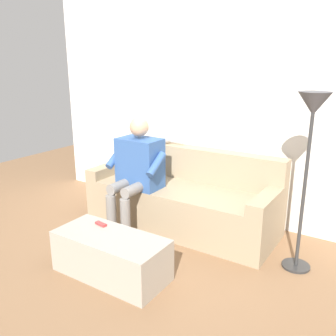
{
  "coord_description": "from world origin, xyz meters",
  "views": [
    {
      "loc": [
        -1.85,
        3.03,
        1.72
      ],
      "look_at": [
        0.0,
        0.17,
        0.72
      ],
      "focal_mm": 38.81,
      "sensor_mm": 36.0,
      "label": 1
    }
  ],
  "objects_px": {
    "remote_red": "(101,224)",
    "floor_lamp": "(311,127)",
    "couch": "(183,199)",
    "coffee_table": "(111,255)",
    "cat_on_backrest": "(160,137)",
    "person_solo_seated": "(137,167)"
  },
  "relations": [
    {
      "from": "couch",
      "to": "coffee_table",
      "type": "distance_m",
      "value": 1.17
    },
    {
      "from": "coffee_table",
      "to": "cat_on_backrest",
      "type": "distance_m",
      "value": 1.65
    },
    {
      "from": "coffee_table",
      "to": "person_solo_seated",
      "type": "height_order",
      "value": "person_solo_seated"
    },
    {
      "from": "person_solo_seated",
      "to": "cat_on_backrest",
      "type": "relative_size",
      "value": 2.4
    },
    {
      "from": "floor_lamp",
      "to": "coffee_table",
      "type": "bearing_deg",
      "value": 37.16
    },
    {
      "from": "cat_on_backrest",
      "to": "coffee_table",
      "type": "bearing_deg",
      "value": 108.16
    },
    {
      "from": "coffee_table",
      "to": "person_solo_seated",
      "type": "distance_m",
      "value": 1.03
    },
    {
      "from": "remote_red",
      "to": "floor_lamp",
      "type": "bearing_deg",
      "value": 38.5
    },
    {
      "from": "coffee_table",
      "to": "floor_lamp",
      "type": "relative_size",
      "value": 0.64
    },
    {
      "from": "coffee_table",
      "to": "remote_red",
      "type": "xyz_separation_m",
      "value": [
        0.2,
        -0.11,
        0.19
      ]
    },
    {
      "from": "couch",
      "to": "coffee_table",
      "type": "bearing_deg",
      "value": 90.0
    },
    {
      "from": "person_solo_seated",
      "to": "cat_on_backrest",
      "type": "xyz_separation_m",
      "value": [
        0.11,
        -0.59,
        0.21
      ]
    },
    {
      "from": "remote_red",
      "to": "floor_lamp",
      "type": "distance_m",
      "value": 1.91
    },
    {
      "from": "cat_on_backrest",
      "to": "remote_red",
      "type": "distance_m",
      "value": 1.44
    },
    {
      "from": "couch",
      "to": "person_solo_seated",
      "type": "height_order",
      "value": "person_solo_seated"
    },
    {
      "from": "coffee_table",
      "to": "remote_red",
      "type": "bearing_deg",
      "value": -28.04
    },
    {
      "from": "couch",
      "to": "cat_on_backrest",
      "type": "xyz_separation_m",
      "value": [
        0.47,
        -0.25,
        0.59
      ]
    },
    {
      "from": "couch",
      "to": "remote_red",
      "type": "bearing_deg",
      "value": 79.28
    },
    {
      "from": "coffee_table",
      "to": "cat_on_backrest",
      "type": "height_order",
      "value": "cat_on_backrest"
    },
    {
      "from": "cat_on_backrest",
      "to": "floor_lamp",
      "type": "relative_size",
      "value": 0.33
    },
    {
      "from": "couch",
      "to": "floor_lamp",
      "type": "relative_size",
      "value": 1.35
    },
    {
      "from": "coffee_table",
      "to": "cat_on_backrest",
      "type": "relative_size",
      "value": 1.94
    }
  ]
}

